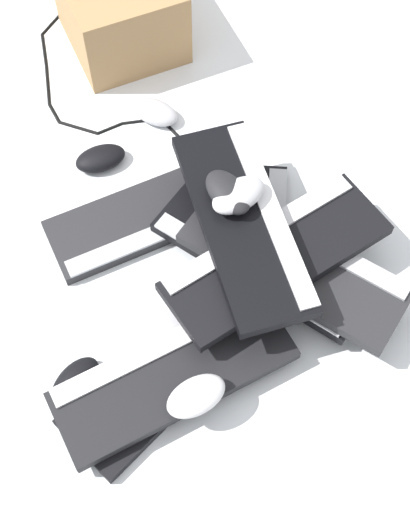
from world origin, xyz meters
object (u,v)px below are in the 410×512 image
Objects in this scene: keyboard_2 at (249,257)px; mouse_2 at (337,207)px; mouse_4 at (228,192)px; cardboard_box at (121,10)px; keyboard_4 at (173,374)px; mouse_0 at (100,158)px; keyboard_5 at (294,263)px; mouse_6 at (155,112)px; mouse_1 at (238,195)px; keyboard_7 at (243,221)px; mouse_3 at (76,382)px; keyboard_0 at (154,214)px; mouse_5 at (196,396)px; keyboard_6 at (276,256)px; keyboard_3 at (262,256)px; keyboard_1 at (169,365)px.

keyboard_2 is 0.22m from mouse_2.
mouse_4 is 0.61m from cardboard_box.
mouse_0 is at bearing -38.41° from keyboard_4.
keyboard_5 reaches higher than keyboard_2.
keyboard_2 is at bearing -27.05° from mouse_2.
mouse_0 is at bearing 20.25° from mouse_4.
mouse_2 is at bearing -4.98° from mouse_6.
mouse_1 is at bearing 147.26° from cardboard_box.
mouse_0 is 0.36m from mouse_4.
mouse_4 is at bearing -21.47° from keyboard_7.
cardboard_box reaches higher than mouse_3.
keyboard_0 is 0.39m from mouse_3.
mouse_2 is at bearing -154.70° from mouse_5.
keyboard_2 is 0.12m from keyboard_7.
mouse_1 is (-0.17, -0.04, 0.16)m from keyboard_0.
keyboard_6 is at bearing -9.75° from mouse_2.
keyboard_6 reaches higher than keyboard_5.
mouse_0 is at bearing -99.28° from mouse_5.
mouse_6 is at bearing -52.15° from keyboard_4.
mouse_0 and mouse_6 have the same top height.
keyboard_3 is 0.10m from keyboard_7.
mouse_5 is (-0.09, 0.04, 0.07)m from keyboard_1.
mouse_5 is (-0.21, -0.08, 0.06)m from mouse_3.
keyboard_6 reaches higher than keyboard_0.
mouse_0 is 0.38m from mouse_1.
mouse_3 is 1.00× the size of mouse_4.
keyboard_4 is 0.31m from keyboard_5.
keyboard_3 is 4.04× the size of mouse_4.
mouse_6 reaches higher than keyboard_0.
keyboard_5 is at bearing -175.50° from keyboard_0.
keyboard_2 is (-0.22, -0.02, 0.00)m from keyboard_0.
keyboard_6 is (-0.05, -0.28, 0.06)m from keyboard_4.
keyboard_5 is 0.75m from cardboard_box.
mouse_5 is (-0.06, 0.02, 0.04)m from keyboard_4.
cardboard_box is (0.56, -0.63, 0.08)m from keyboard_1.
keyboard_1 is 0.85m from cardboard_box.
keyboard_1 is 0.04m from keyboard_4.
keyboard_4 is 0.50m from mouse_2.
keyboard_2 is 1.03× the size of keyboard_3.
mouse_3 reaches higher than keyboard_2.
mouse_0 is 1.00× the size of mouse_6.
mouse_3 reaches higher than keyboard_1.
keyboard_4 is at bearing 87.29° from mouse_0.
keyboard_0 is 0.22m from keyboard_2.
mouse_6 is at bearing -8.61° from mouse_4.
cardboard_box is at bearing 137.54° from mouse_6.
mouse_3 is at bearing 104.01° from mouse_4.
keyboard_3 is 0.30m from keyboard_4.
mouse_0 is (0.38, -0.03, -0.11)m from keyboard_7.
mouse_0 is (0.39, -0.03, 0.01)m from keyboard_2.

